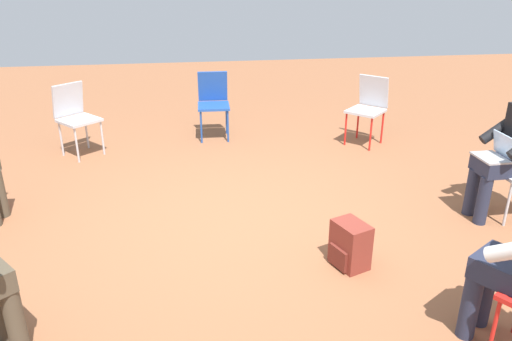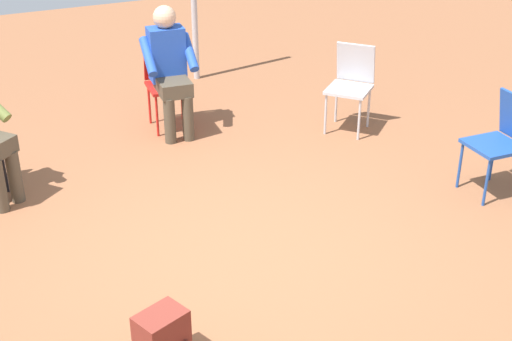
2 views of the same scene
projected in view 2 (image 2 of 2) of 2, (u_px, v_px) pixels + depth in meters
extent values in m
plane|color=brown|center=(237.00, 263.00, 5.07)|extent=(15.47, 15.47, 0.00)
cube|color=#1E4799|center=(494.00, 145.00, 5.80)|extent=(0.41, 0.41, 0.03)
cylinder|color=#1E4799|center=(487.00, 183.00, 5.71)|extent=(0.02, 0.02, 0.42)
cylinder|color=#1E4799|center=(460.00, 165.00, 5.98)|extent=(0.02, 0.02, 0.42)
cylinder|color=#1E4799|center=(493.00, 158.00, 6.10)|extent=(0.02, 0.02, 0.42)
cylinder|color=black|center=(4.00, 169.00, 5.91)|extent=(0.02, 0.02, 0.42)
cube|color=#B7B7BC|center=(349.00, 90.00, 6.95)|extent=(0.56, 0.56, 0.03)
cylinder|color=#B7B7BC|center=(359.00, 120.00, 6.85)|extent=(0.02, 0.02, 0.42)
cylinder|color=#B7B7BC|center=(326.00, 114.00, 6.97)|extent=(0.02, 0.02, 0.42)
cylinder|color=#B7B7BC|center=(369.00, 108.00, 7.13)|extent=(0.02, 0.02, 0.42)
cylinder|color=#B7B7BC|center=(336.00, 103.00, 7.25)|extent=(0.02, 0.02, 0.42)
cube|color=#B7B7BC|center=(356.00, 63.00, 7.00)|extent=(0.32, 0.35, 0.40)
cube|color=red|center=(169.00, 87.00, 7.02)|extent=(0.43, 0.43, 0.03)
cylinder|color=red|center=(191.00, 112.00, 7.03)|extent=(0.02, 0.02, 0.42)
cylinder|color=red|center=(157.00, 116.00, 6.93)|extent=(0.02, 0.02, 0.42)
cylinder|color=red|center=(182.00, 100.00, 7.32)|extent=(0.02, 0.02, 0.42)
cylinder|color=red|center=(149.00, 104.00, 7.21)|extent=(0.02, 0.02, 0.42)
cube|color=red|center=(163.00, 60.00, 7.08)|extent=(0.39, 0.12, 0.40)
cylinder|color=#4C4233|center=(15.00, 176.00, 5.77)|extent=(0.11, 0.11, 0.45)
cylinder|color=#4C4233|center=(188.00, 118.00, 6.84)|extent=(0.11, 0.11, 0.45)
cylinder|color=#4C4233|center=(170.00, 121.00, 6.79)|extent=(0.11, 0.11, 0.45)
cube|color=#4C4233|center=(173.00, 86.00, 6.83)|extent=(0.33, 0.44, 0.14)
cube|color=blue|center=(167.00, 54.00, 6.87)|extent=(0.36, 0.25, 0.52)
sphere|color=#DBAD89|center=(164.00, 17.00, 6.70)|extent=(0.22, 0.22, 0.22)
cylinder|color=blue|center=(189.00, 52.00, 6.83)|extent=(0.12, 0.40, 0.31)
cylinder|color=blue|center=(148.00, 57.00, 6.71)|extent=(0.12, 0.40, 0.31)
cube|color=maroon|center=(162.00, 339.00, 4.08)|extent=(0.33, 0.29, 0.36)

